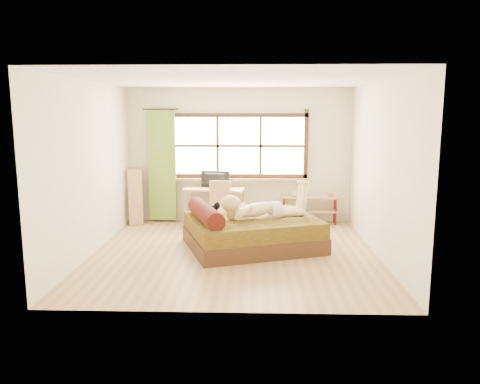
{
  "coord_description": "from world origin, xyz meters",
  "views": [
    {
      "loc": [
        0.33,
        -7.18,
        2.22
      ],
      "look_at": [
        0.09,
        0.2,
        0.96
      ],
      "focal_mm": 35.0,
      "sensor_mm": 36.0,
      "label": 1
    }
  ],
  "objects_px": {
    "pipe_shelf": "(310,204)",
    "chair": "(219,203)",
    "desk": "(215,193)",
    "woman": "(262,200)",
    "kitten": "(210,208)",
    "bed": "(250,231)",
    "bookshelf": "(136,195)"
  },
  "relations": [
    {
      "from": "bed",
      "to": "bookshelf",
      "type": "bearing_deg",
      "value": 124.63
    },
    {
      "from": "chair",
      "to": "bookshelf",
      "type": "bearing_deg",
      "value": 174.38
    },
    {
      "from": "desk",
      "to": "chair",
      "type": "relative_size",
      "value": 1.35
    },
    {
      "from": "chair",
      "to": "desk",
      "type": "bearing_deg",
      "value": 115.71
    },
    {
      "from": "bookshelf",
      "to": "pipe_shelf",
      "type": "bearing_deg",
      "value": -11.32
    },
    {
      "from": "bed",
      "to": "pipe_shelf",
      "type": "height_order",
      "value": "bed"
    },
    {
      "from": "desk",
      "to": "pipe_shelf",
      "type": "relative_size",
      "value": 1.1
    },
    {
      "from": "woman",
      "to": "kitten",
      "type": "bearing_deg",
      "value": 150.98
    },
    {
      "from": "bed",
      "to": "kitten",
      "type": "distance_m",
      "value": 0.77
    },
    {
      "from": "woman",
      "to": "bookshelf",
      "type": "distance_m",
      "value": 3.07
    },
    {
      "from": "woman",
      "to": "chair",
      "type": "xyz_separation_m",
      "value": [
        -0.81,
        1.29,
        -0.31
      ]
    },
    {
      "from": "bed",
      "to": "woman",
      "type": "bearing_deg",
      "value": -28.78
    },
    {
      "from": "kitten",
      "to": "pipe_shelf",
      "type": "bearing_deg",
      "value": 21.93
    },
    {
      "from": "chair",
      "to": "pipe_shelf",
      "type": "distance_m",
      "value": 1.87
    },
    {
      "from": "kitten",
      "to": "chair",
      "type": "xyz_separation_m",
      "value": [
        0.06,
        1.14,
        -0.12
      ]
    },
    {
      "from": "bookshelf",
      "to": "woman",
      "type": "bearing_deg",
      "value": -46.59
    },
    {
      "from": "bed",
      "to": "bookshelf",
      "type": "xyz_separation_m",
      "value": [
        -2.32,
        1.7,
        0.28
      ]
    },
    {
      "from": "kitten",
      "to": "desk",
      "type": "bearing_deg",
      "value": 72.58
    },
    {
      "from": "pipe_shelf",
      "to": "chair",
      "type": "bearing_deg",
      "value": -162.99
    },
    {
      "from": "kitten",
      "to": "bed",
      "type": "bearing_deg",
      "value": -29.09
    },
    {
      "from": "kitten",
      "to": "chair",
      "type": "relative_size",
      "value": 0.33
    },
    {
      "from": "bed",
      "to": "pipe_shelf",
      "type": "distance_m",
      "value": 2.12
    },
    {
      "from": "bed",
      "to": "bookshelf",
      "type": "height_order",
      "value": "bookshelf"
    },
    {
      "from": "bed",
      "to": "pipe_shelf",
      "type": "xyz_separation_m",
      "value": [
        1.19,
        1.75,
        0.13
      ]
    },
    {
      "from": "bed",
      "to": "bookshelf",
      "type": "relative_size",
      "value": 2.23
    },
    {
      "from": "pipe_shelf",
      "to": "bed",
      "type": "bearing_deg",
      "value": -122.43
    },
    {
      "from": "woman",
      "to": "pipe_shelf",
      "type": "relative_size",
      "value": 1.27
    },
    {
      "from": "kitten",
      "to": "woman",
      "type": "bearing_deg",
      "value": -29.02
    },
    {
      "from": "kitten",
      "to": "bookshelf",
      "type": "distance_m",
      "value": 2.29
    },
    {
      "from": "chair",
      "to": "bookshelf",
      "type": "distance_m",
      "value": 1.77
    },
    {
      "from": "chair",
      "to": "bookshelf",
      "type": "xyz_separation_m",
      "value": [
        -1.72,
        0.44,
        0.05
      ]
    },
    {
      "from": "pipe_shelf",
      "to": "bookshelf",
      "type": "relative_size",
      "value": 1.02
    }
  ]
}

